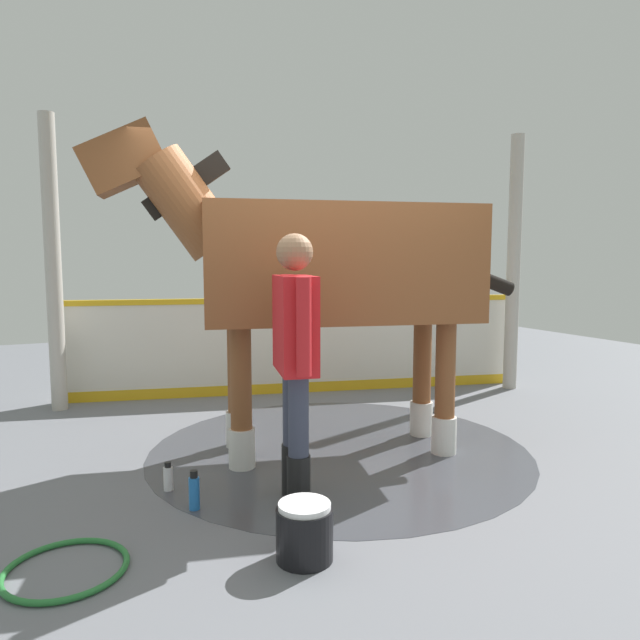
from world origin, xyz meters
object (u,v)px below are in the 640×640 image
(bottle_spray, at_px, (194,492))
(horse, at_px, (326,268))
(bottle_shampoo, at_px, (168,477))
(wash_bucket, at_px, (305,532))
(hose_coil, at_px, (66,569))
(handler, at_px, (295,349))

(bottle_spray, bearing_deg, horse, 28.82)
(bottle_shampoo, relative_size, bottle_spray, 0.79)
(wash_bucket, distance_m, bottle_shampoo, 1.31)
(horse, xyz_separation_m, bottle_shampoo, (-1.32, -0.30, -1.41))
(hose_coil, bearing_deg, handler, 13.12)
(handler, bearing_deg, bottle_spray, 179.16)
(hose_coil, bearing_deg, wash_bucket, -18.33)
(handler, height_order, wash_bucket, handler)
(wash_bucket, bearing_deg, horse, 61.43)
(horse, bearing_deg, hose_coil, 42.87)
(handler, bearing_deg, horse, 65.95)
(bottle_shampoo, bearing_deg, wash_bucket, -67.71)
(horse, bearing_deg, bottle_shampoo, 25.72)
(wash_bucket, xyz_separation_m, bottle_spray, (-0.40, 0.84, -0.04))
(wash_bucket, height_order, hose_coil, wash_bucket)
(horse, distance_m, bottle_spray, 1.97)
(bottle_shampoo, bearing_deg, horse, 12.86)
(hose_coil, bearing_deg, horse, 30.00)
(horse, height_order, bottle_shampoo, horse)
(handler, height_order, bottle_shampoo, handler)
(wash_bucket, bearing_deg, hose_coil, 161.67)
(handler, bearing_deg, wash_bucket, -96.22)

